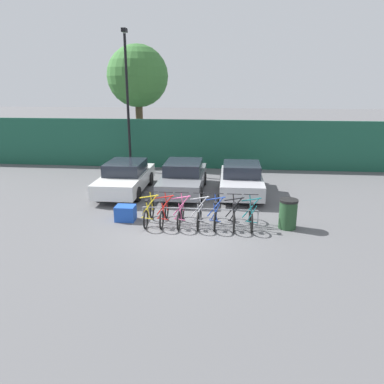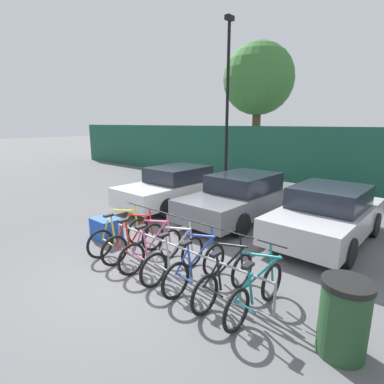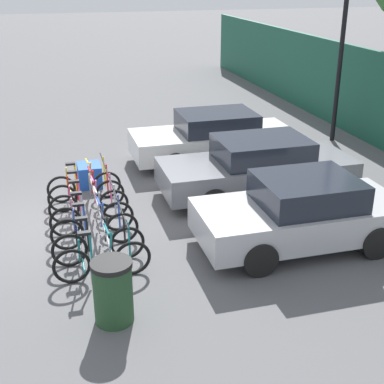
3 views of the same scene
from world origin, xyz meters
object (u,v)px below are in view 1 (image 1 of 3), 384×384
bicycle_teal (251,217)px  cargo_crate (126,213)px  bicycle_red (164,214)px  car_silver (241,179)px  bicycle_black (234,216)px  car_white (125,177)px  bicycle_silver (199,215)px  bicycle_blue (215,215)px  trash_bin (288,214)px  bike_rack (200,210)px  lamp_post (127,96)px  bicycle_pink (181,214)px  tree_behind_hoarding (138,77)px  bicycle_yellow (149,213)px  car_grey (183,177)px

bicycle_teal → cargo_crate: (-4.48, 0.20, -0.10)m
bicycle_red → car_silver: car_silver is taller
bicycle_black → car_white: bearing=142.6°
bicycle_silver → bicycle_blue: size_ratio=1.00×
bicycle_silver → trash_bin: bearing=-2.5°
bike_rack → car_white: car_white is taller
lamp_post → bicycle_pink: bearing=-64.1°
trash_bin → bike_rack: bearing=177.6°
bicycle_blue → car_white: 5.64m
tree_behind_hoarding → trash_bin: bearing=-54.7°
bicycle_blue → lamp_post: (-5.08, 7.97, 3.71)m
car_silver → tree_behind_hoarding: (-6.14, 6.91, 4.41)m
tree_behind_hoarding → cargo_crate: bearing=-79.8°
bicycle_yellow → bicycle_red: size_ratio=1.00×
bicycle_pink → lamp_post: lamp_post is taller
bicycle_pink → bicycle_teal: same height
bicycle_black → cargo_crate: bicycle_black is taller
lamp_post → tree_behind_hoarding: size_ratio=1.07×
bicycle_black → cargo_crate: (-3.90, 0.20, -0.10)m
bicycle_blue → car_silver: car_silver is taller
bicycle_teal → car_grey: (-2.83, 4.01, 0.31)m
bicycle_red → lamp_post: lamp_post is taller
lamp_post → bicycle_red: bearing=-67.6°
bike_rack → car_grey: (-1.04, 3.86, 0.20)m
tree_behind_hoarding → car_silver: bearing=-48.4°
bicycle_silver → bicycle_teal: same height
bike_rack → bicycle_red: 1.26m
bicycle_blue → trash_bin: bicycle_blue is taller
car_grey → cargo_crate: 4.17m
trash_bin → car_grey: bearing=135.6°
car_grey → car_silver: 2.60m
bicycle_pink → car_grey: size_ratio=0.37×
bicycle_silver → car_grey: 4.15m
bicycle_black → lamp_post: lamp_post is taller
bicycle_silver → cargo_crate: bicycle_silver is taller
bicycle_red → bicycle_blue: size_ratio=1.00×
bicycle_yellow → lamp_post: 9.21m
bicycle_black → bicycle_red: bearing=-179.7°
car_grey → tree_behind_hoarding: 8.82m
lamp_post → car_silver: bearing=-34.1°
cargo_crate → car_white: bearing=105.0°
bicycle_blue → tree_behind_hoarding: (-5.15, 10.77, 4.72)m
bicycle_teal → car_white: size_ratio=0.38×
bike_rack → car_grey: 4.00m
car_grey → trash_bin: size_ratio=4.43×
bicycle_blue → car_white: size_ratio=0.38×
bike_rack → trash_bin: 3.04m
trash_bin → tree_behind_hoarding: bearing=125.3°
bicycle_red → bicycle_black: size_ratio=1.00×
bicycle_red → bicycle_silver: same height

